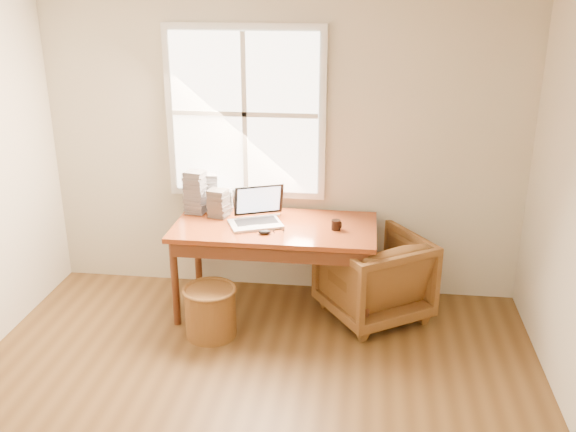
# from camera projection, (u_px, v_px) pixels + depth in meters

# --- Properties ---
(room_shell) EXTENTS (4.04, 4.54, 2.64)m
(room_shell) POSITION_uv_depth(u_px,v_px,m) (224.00, 236.00, 3.36)
(room_shell) COLOR brown
(room_shell) RESTS_ON ground
(desk) EXTENTS (1.60, 0.80, 0.04)m
(desk) POSITION_uv_depth(u_px,v_px,m) (275.00, 227.00, 5.09)
(desk) COLOR brown
(desk) RESTS_ON room_shell
(armchair) EXTENTS (1.04, 1.04, 0.69)m
(armchair) POSITION_uv_depth(u_px,v_px,m) (374.00, 276.00, 5.13)
(armchair) COLOR brown
(armchair) RESTS_ON room_shell
(wicker_stool) EXTENTS (0.46, 0.46, 0.39)m
(wicker_stool) POSITION_uv_depth(u_px,v_px,m) (211.00, 312.00, 4.89)
(wicker_stool) COLOR brown
(wicker_stool) RESTS_ON room_shell
(laptop) EXTENTS (0.54, 0.55, 0.30)m
(laptop) POSITION_uv_depth(u_px,v_px,m) (255.00, 207.00, 5.02)
(laptop) COLOR silver
(laptop) RESTS_ON desk
(mouse) EXTENTS (0.10, 0.07, 0.03)m
(mouse) POSITION_uv_depth(u_px,v_px,m) (265.00, 232.00, 4.89)
(mouse) COLOR black
(mouse) RESTS_ON desk
(coffee_mug) EXTENTS (0.09, 0.09, 0.08)m
(coffee_mug) POSITION_uv_depth(u_px,v_px,m) (336.00, 225.00, 4.97)
(coffee_mug) COLOR black
(coffee_mug) RESTS_ON desk
(cd_stack_a) EXTENTS (0.19, 0.18, 0.31)m
(cd_stack_a) POSITION_uv_depth(u_px,v_px,m) (208.00, 191.00, 5.38)
(cd_stack_a) COLOR silver
(cd_stack_a) RESTS_ON desk
(cd_stack_b) EXTENTS (0.18, 0.16, 0.23)m
(cd_stack_b) POSITION_uv_depth(u_px,v_px,m) (218.00, 203.00, 5.22)
(cd_stack_b) COLOR #252429
(cd_stack_b) RESTS_ON desk
(cd_stack_c) EXTENTS (0.18, 0.17, 0.36)m
(cd_stack_c) POSITION_uv_depth(u_px,v_px,m) (195.00, 192.00, 5.28)
(cd_stack_c) COLOR #92929E
(cd_stack_c) RESTS_ON desk
(cd_stack_d) EXTENTS (0.15, 0.14, 0.18)m
(cd_stack_d) POSITION_uv_depth(u_px,v_px,m) (224.00, 200.00, 5.38)
(cd_stack_d) COLOR #ABB1B6
(cd_stack_d) RESTS_ON desk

